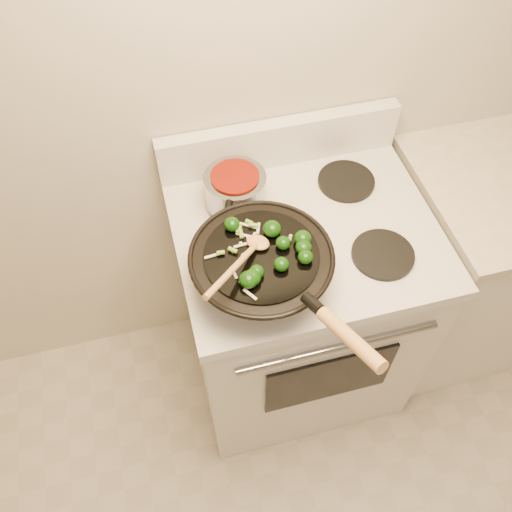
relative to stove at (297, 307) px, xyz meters
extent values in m
plane|color=beige|center=(0.22, 0.33, 0.83)|extent=(3.50, 0.00, 3.50)
cube|color=silver|center=(0.00, 0.00, -0.03)|extent=(0.76, 0.64, 0.88)
cube|color=silver|center=(0.00, 0.00, 0.43)|extent=(0.78, 0.66, 0.04)
cube|color=silver|center=(0.00, 0.30, 0.53)|extent=(0.78, 0.05, 0.16)
cylinder|color=gray|center=(0.00, -0.33, 0.31)|extent=(0.60, 0.02, 0.02)
cube|color=black|center=(0.00, -0.33, 0.08)|extent=(0.42, 0.01, 0.28)
cylinder|color=black|center=(-0.18, -0.15, 0.46)|extent=(0.18, 0.18, 0.01)
cylinder|color=black|center=(0.18, -0.15, 0.46)|extent=(0.18, 0.18, 0.01)
cylinder|color=black|center=(-0.18, 0.15, 0.46)|extent=(0.18, 0.18, 0.01)
cylinder|color=black|center=(0.18, 0.15, 0.46)|extent=(0.18, 0.18, 0.01)
cube|color=white|center=(0.79, 0.03, -0.03)|extent=(0.72, 0.60, 0.88)
torus|color=black|center=(-0.18, -0.15, 0.57)|extent=(0.38, 0.38, 0.01)
cylinder|color=black|center=(-0.18, -0.15, 0.58)|extent=(0.30, 0.30, 0.01)
cylinder|color=black|center=(-0.11, -0.36, 0.63)|extent=(0.05, 0.07, 0.04)
cylinder|color=#BB8549|center=(-0.07, -0.48, 0.66)|extent=(0.10, 0.20, 0.08)
ellipsoid|color=#0E3308|center=(-0.07, -0.17, 0.60)|extent=(0.04, 0.04, 0.04)
cylinder|color=#488931|center=(-0.06, -0.17, 0.58)|extent=(0.02, 0.02, 0.01)
ellipsoid|color=#0E3308|center=(-0.14, -0.21, 0.59)|extent=(0.04, 0.04, 0.03)
ellipsoid|color=#0E3308|center=(-0.07, -0.14, 0.60)|extent=(0.05, 0.05, 0.04)
ellipsoid|color=#0E3308|center=(-0.23, -0.23, 0.60)|extent=(0.05, 0.05, 0.04)
cylinder|color=#488931|center=(-0.22, -0.23, 0.58)|extent=(0.02, 0.01, 0.02)
ellipsoid|color=#0E3308|center=(-0.23, -0.05, 0.60)|extent=(0.04, 0.04, 0.04)
ellipsoid|color=#0E3308|center=(-0.14, -0.09, 0.60)|extent=(0.05, 0.05, 0.04)
ellipsoid|color=#0E3308|center=(-0.12, -0.14, 0.59)|extent=(0.04, 0.04, 0.03)
cylinder|color=#488931|center=(-0.11, -0.14, 0.58)|extent=(0.01, 0.02, 0.02)
ellipsoid|color=#0E3308|center=(-0.22, -0.23, 0.60)|extent=(0.04, 0.04, 0.04)
ellipsoid|color=#0E3308|center=(-0.08, -0.20, 0.59)|extent=(0.04, 0.04, 0.03)
ellipsoid|color=#0E3308|center=(-0.21, -0.21, 0.59)|extent=(0.04, 0.04, 0.03)
cylinder|color=#488931|center=(-0.20, -0.21, 0.58)|extent=(0.02, 0.02, 0.01)
cube|color=silver|center=(-0.22, -0.11, 0.58)|extent=(0.04, 0.01, 0.00)
cube|color=silver|center=(-0.24, -0.27, 0.58)|extent=(0.03, 0.04, 0.00)
cube|color=silver|center=(-0.21, -0.08, 0.58)|extent=(0.04, 0.03, 0.00)
cube|color=silver|center=(-0.31, -0.13, 0.58)|extent=(0.04, 0.01, 0.00)
cube|color=silver|center=(-0.19, -0.10, 0.58)|extent=(0.03, 0.04, 0.00)
cube|color=silver|center=(-0.17, -0.07, 0.58)|extent=(0.02, 0.04, 0.00)
cube|color=silver|center=(-0.26, -0.19, 0.58)|extent=(0.01, 0.04, 0.00)
cube|color=silver|center=(-0.21, -0.13, 0.58)|extent=(0.05, 0.03, 0.00)
cube|color=silver|center=(-0.19, -0.05, 0.58)|extent=(0.05, 0.03, 0.00)
cylinder|color=olive|center=(-0.25, -0.23, 0.59)|extent=(0.03, 0.03, 0.02)
cylinder|color=olive|center=(-0.10, -0.13, 0.59)|extent=(0.03, 0.03, 0.02)
cylinder|color=olive|center=(-0.22, -0.08, 0.59)|extent=(0.03, 0.02, 0.01)
cylinder|color=olive|center=(-0.18, -0.06, 0.59)|extent=(0.03, 0.02, 0.01)
cylinder|color=olive|center=(-0.28, -0.13, 0.59)|extent=(0.03, 0.01, 0.02)
cylinder|color=olive|center=(-0.25, -0.13, 0.59)|extent=(0.03, 0.02, 0.01)
cylinder|color=olive|center=(-0.19, -0.05, 0.59)|extent=(0.02, 0.02, 0.02)
cylinder|color=olive|center=(-0.22, -0.06, 0.59)|extent=(0.03, 0.03, 0.02)
sphere|color=beige|center=(-0.20, -0.09, 0.58)|extent=(0.01, 0.01, 0.01)
sphere|color=beige|center=(-0.09, -0.12, 0.58)|extent=(0.01, 0.01, 0.01)
sphere|color=beige|center=(-0.22, -0.11, 0.58)|extent=(0.01, 0.01, 0.01)
sphere|color=beige|center=(-0.25, -0.13, 0.58)|extent=(0.01, 0.01, 0.01)
ellipsoid|color=#BB8549|center=(-0.18, -0.12, 0.59)|extent=(0.08, 0.08, 0.02)
cylinder|color=#BB8549|center=(-0.27, -0.22, 0.63)|extent=(0.18, 0.20, 0.10)
cylinder|color=gray|center=(-0.18, 0.15, 0.51)|extent=(0.19, 0.19, 0.10)
cylinder|color=#650E04|center=(-0.18, 0.15, 0.57)|extent=(0.14, 0.14, 0.01)
cylinder|color=black|center=(-0.24, 0.01, 0.56)|extent=(0.06, 0.11, 0.02)
camera|label=1|loc=(-0.40, -0.95, 1.69)|focal=38.00mm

